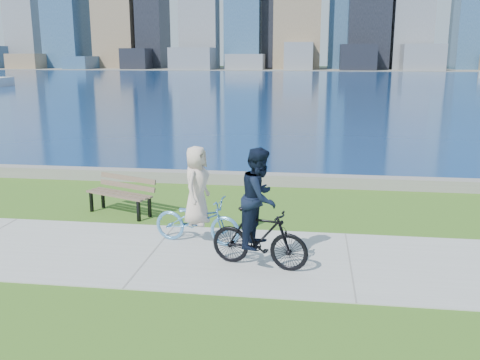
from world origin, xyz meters
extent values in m
plane|color=#38631A|center=(0.00, 0.00, 0.00)|extent=(320.00, 320.00, 0.00)
cube|color=#AAABA6|center=(0.00, 0.00, 0.01)|extent=(80.00, 3.50, 0.02)
cube|color=gray|center=(0.00, 6.20, 0.17)|extent=(90.00, 0.50, 0.35)
cube|color=navy|center=(0.00, 72.00, 0.00)|extent=(320.00, 131.00, 0.01)
cube|color=slate|center=(0.00, 130.00, 0.06)|extent=(320.00, 30.00, 0.12)
cube|color=#776349|center=(-69.89, 121.43, 1.92)|extent=(8.17, 8.94, 3.83)
cube|color=navy|center=(-55.49, 121.22, 1.60)|extent=(6.05, 9.89, 3.20)
cube|color=black|center=(-41.23, 122.20, 2.57)|extent=(6.53, 8.07, 5.14)
cube|color=slate|center=(-26.50, 119.46, 2.63)|extent=(10.14, 7.90, 5.26)
cube|color=slate|center=(-13.76, 121.08, 1.88)|extent=(8.99, 7.06, 3.77)
cube|color=slate|center=(-0.97, 122.84, 3.24)|extent=(6.72, 9.82, 6.48)
cube|color=black|center=(12.72, 119.12, 2.98)|extent=(8.17, 6.94, 5.97)
cube|color=slate|center=(27.23, 119.39, 2.99)|extent=(9.31, 6.24, 5.99)
cube|color=#776349|center=(-49.03, 130.56, 15.96)|extent=(10.49, 10.65, 31.91)
cube|color=black|center=(-2.45, 2.67, 0.26)|extent=(0.09, 0.09, 0.51)
cube|color=black|center=(-0.97, 2.05, 0.26)|extent=(0.09, 0.09, 0.51)
cube|color=black|center=(-2.29, 3.05, 0.26)|extent=(0.09, 0.09, 0.51)
cube|color=black|center=(-0.81, 2.43, 0.26)|extent=(0.09, 0.09, 0.51)
cube|color=brown|center=(-1.71, 2.36, 0.54)|extent=(1.73, 0.81, 0.05)
cube|color=brown|center=(-1.64, 2.53, 0.54)|extent=(1.73, 0.81, 0.05)
cube|color=brown|center=(-1.57, 2.70, 0.54)|extent=(1.73, 0.81, 0.05)
cube|color=brown|center=(-1.51, 2.83, 0.69)|extent=(1.71, 0.77, 0.13)
cube|color=brown|center=(-1.50, 2.86, 0.88)|extent=(1.71, 0.77, 0.13)
imported|color=#599DDA|center=(0.79, 0.73, 0.53)|extent=(1.00, 2.02, 1.01)
imported|color=white|center=(0.79, 0.73, 1.29)|extent=(0.68, 0.91, 1.69)
imported|color=black|center=(2.25, -0.44, 0.60)|extent=(0.98, 1.99, 1.16)
imported|color=black|center=(2.25, -0.44, 1.40)|extent=(0.90, 1.05, 1.89)
camera|label=1|loc=(3.22, -10.00, 4.02)|focal=40.00mm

